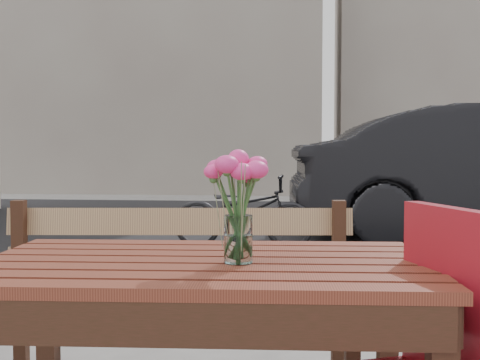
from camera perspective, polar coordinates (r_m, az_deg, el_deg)
The scene contains 6 objects.
street at distance 6.73m, azimuth 1.45°, elevation -6.23°, with size 30.00×8.12×0.12m.
backdrop_buildings at distance 16.15m, azimuth 4.56°, elevation 11.88°, with size 15.50×4.00×8.00m.
main_table at distance 1.78m, azimuth -3.32°, elevation -11.67°, with size 1.31×0.81×0.79m.
main_bench at distance 2.50m, azimuth -6.00°, elevation -9.83°, with size 1.50×0.57×0.91m.
main_vase at distance 1.67m, azimuth -0.17°, elevation -1.21°, with size 0.17×0.17×0.32m.
bicycle at distance 6.66m, azimuth 0.29°, elevation -3.03°, with size 0.54×1.56×0.82m, color black.
Camera 1 is at (0.48, -1.56, 1.11)m, focal length 45.00 mm.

